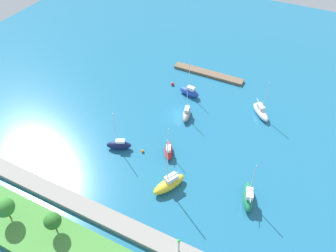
{
  "coord_description": "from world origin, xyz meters",
  "views": [
    {
      "loc": [
        -24.79,
        56.52,
        54.8
      ],
      "look_at": [
        0.0,
        6.52,
        1.5
      ],
      "focal_mm": 35.0,
      "sensor_mm": 36.0,
      "label": 1
    }
  ],
  "objects_px": {
    "park_tree_midwest": "(4,207)",
    "mooring_buoy_red": "(173,84)",
    "pier_dock": "(208,74)",
    "harbor_beacon": "(179,245)",
    "sailboat_green_off_beacon": "(248,196)",
    "sailboat_navy_along_channel": "(119,145)",
    "sailboat_gray_west_end": "(187,114)",
    "sailboat_red_far_south": "(169,151)",
    "sailboat_yellow_mid_basin": "(169,183)",
    "sailboat_white_lone_south": "(261,112)",
    "park_tree_mideast": "(53,221)",
    "sailboat_blue_lone_north": "(189,92)",
    "mooring_buoy_orange": "(143,151)"
  },
  "relations": [
    {
      "from": "park_tree_midwest",
      "to": "mooring_buoy_red",
      "type": "distance_m",
      "value": 52.08
    },
    {
      "from": "pier_dock",
      "to": "harbor_beacon",
      "type": "distance_m",
      "value": 54.38
    },
    {
      "from": "sailboat_green_off_beacon",
      "to": "mooring_buoy_red",
      "type": "bearing_deg",
      "value": 30.91
    },
    {
      "from": "harbor_beacon",
      "to": "mooring_buoy_red",
      "type": "xyz_separation_m",
      "value": [
        21.96,
        -43.12,
        -2.79
      ]
    },
    {
      "from": "harbor_beacon",
      "to": "sailboat_navy_along_channel",
      "type": "xyz_separation_m",
      "value": [
        22.34,
        -16.27,
        -2.08
      ]
    },
    {
      "from": "sailboat_gray_west_end",
      "to": "sailboat_red_far_south",
      "type": "relative_size",
      "value": 1.09
    },
    {
      "from": "park_tree_midwest",
      "to": "sailboat_green_off_beacon",
      "type": "relative_size",
      "value": 0.52
    },
    {
      "from": "sailboat_gray_west_end",
      "to": "sailboat_yellow_mid_basin",
      "type": "distance_m",
      "value": 21.71
    },
    {
      "from": "sailboat_white_lone_south",
      "to": "sailboat_red_far_south",
      "type": "distance_m",
      "value": 26.4
    },
    {
      "from": "sailboat_gray_west_end",
      "to": "sailboat_red_far_south",
      "type": "height_order",
      "value": "sailboat_gray_west_end"
    },
    {
      "from": "park_tree_mideast",
      "to": "sailboat_blue_lone_north",
      "type": "xyz_separation_m",
      "value": [
        -4.96,
        -47.37,
        -3.25
      ]
    },
    {
      "from": "harbor_beacon",
      "to": "park_tree_midwest",
      "type": "bearing_deg",
      "value": 15.18
    },
    {
      "from": "park_tree_midwest",
      "to": "sailboat_green_off_beacon",
      "type": "distance_m",
      "value": 44.55
    },
    {
      "from": "sailboat_white_lone_south",
      "to": "sailboat_yellow_mid_basin",
      "type": "relative_size",
      "value": 0.73
    },
    {
      "from": "sailboat_blue_lone_north",
      "to": "mooring_buoy_orange",
      "type": "xyz_separation_m",
      "value": [
        1.06,
        23.48,
        -0.82
      ]
    },
    {
      "from": "harbor_beacon",
      "to": "mooring_buoy_orange",
      "type": "height_order",
      "value": "harbor_beacon"
    },
    {
      "from": "mooring_buoy_red",
      "to": "park_tree_mideast",
      "type": "bearing_deg",
      "value": 91.17
    },
    {
      "from": "harbor_beacon",
      "to": "mooring_buoy_red",
      "type": "bearing_deg",
      "value": -63.01
    },
    {
      "from": "sailboat_yellow_mid_basin",
      "to": "harbor_beacon",
      "type": "bearing_deg",
      "value": 60.13
    },
    {
      "from": "sailboat_blue_lone_north",
      "to": "sailboat_navy_along_channel",
      "type": "xyz_separation_m",
      "value": [
        6.35,
        24.81,
        -0.01
      ]
    },
    {
      "from": "sailboat_green_off_beacon",
      "to": "sailboat_yellow_mid_basin",
      "type": "relative_size",
      "value": 0.73
    },
    {
      "from": "sailboat_gray_west_end",
      "to": "sailboat_green_off_beacon",
      "type": "bearing_deg",
      "value": 35.47
    },
    {
      "from": "sailboat_navy_along_channel",
      "to": "sailboat_red_far_south",
      "type": "height_order",
      "value": "sailboat_navy_along_channel"
    },
    {
      "from": "sailboat_red_far_south",
      "to": "mooring_buoy_orange",
      "type": "relative_size",
      "value": 11.03
    },
    {
      "from": "sailboat_gray_west_end",
      "to": "mooring_buoy_red",
      "type": "xyz_separation_m",
      "value": [
        8.9,
        -10.49,
        -0.66
      ]
    },
    {
      "from": "sailboat_blue_lone_north",
      "to": "park_tree_mideast",
      "type": "bearing_deg",
      "value": 92.21
    },
    {
      "from": "park_tree_mideast",
      "to": "sailboat_green_off_beacon",
      "type": "relative_size",
      "value": 0.45
    },
    {
      "from": "sailboat_green_off_beacon",
      "to": "sailboat_gray_west_end",
      "type": "xyz_separation_m",
      "value": [
        20.59,
        -17.04,
        -0.38
      ]
    },
    {
      "from": "sailboat_white_lone_south",
      "to": "sailboat_red_far_south",
      "type": "xyz_separation_m",
      "value": [
        14.83,
        21.84,
        -0.12
      ]
    },
    {
      "from": "sailboat_yellow_mid_basin",
      "to": "mooring_buoy_red",
      "type": "bearing_deg",
      "value": -128.04
    },
    {
      "from": "harbor_beacon",
      "to": "sailboat_yellow_mid_basin",
      "type": "xyz_separation_m",
      "value": [
        7.51,
        -11.65,
        -1.9
      ]
    },
    {
      "from": "pier_dock",
      "to": "park_tree_midwest",
      "type": "xyz_separation_m",
      "value": [
        15.14,
        60.38,
        4.47
      ]
    },
    {
      "from": "sailboat_navy_along_channel",
      "to": "harbor_beacon",
      "type": "bearing_deg",
      "value": 119.58
    },
    {
      "from": "pier_dock",
      "to": "sailboat_red_far_south",
      "type": "xyz_separation_m",
      "value": [
        -3.23,
        32.49,
        0.63
      ]
    },
    {
      "from": "sailboat_green_off_beacon",
      "to": "sailboat_gray_west_end",
      "type": "bearing_deg",
      "value": 34.33
    },
    {
      "from": "park_tree_midwest",
      "to": "sailboat_red_far_south",
      "type": "distance_m",
      "value": 33.61
    },
    {
      "from": "park_tree_midwest",
      "to": "sailboat_yellow_mid_basin",
      "type": "relative_size",
      "value": 0.38
    },
    {
      "from": "park_tree_mideast",
      "to": "sailboat_white_lone_south",
      "type": "relative_size",
      "value": 0.45
    },
    {
      "from": "sailboat_navy_along_channel",
      "to": "sailboat_yellow_mid_basin",
      "type": "bearing_deg",
      "value": 138.33
    },
    {
      "from": "mooring_buoy_red",
      "to": "pier_dock",
      "type": "bearing_deg",
      "value": -127.86
    },
    {
      "from": "sailboat_green_off_beacon",
      "to": "sailboat_navy_along_channel",
      "type": "height_order",
      "value": "sailboat_navy_along_channel"
    },
    {
      "from": "pier_dock",
      "to": "sailboat_green_off_beacon",
      "type": "xyz_separation_m",
      "value": [
        -22.41,
        36.64,
        1.09
      ]
    },
    {
      "from": "park_tree_midwest",
      "to": "mooring_buoy_orange",
      "type": "bearing_deg",
      "value": -116.74
    },
    {
      "from": "sailboat_red_far_south",
      "to": "mooring_buoy_red",
      "type": "relative_size",
      "value": 8.54
    },
    {
      "from": "sailboat_navy_along_channel",
      "to": "mooring_buoy_orange",
      "type": "height_order",
      "value": "sailboat_navy_along_channel"
    },
    {
      "from": "sailboat_navy_along_channel",
      "to": "mooring_buoy_orange",
      "type": "distance_m",
      "value": 5.51
    },
    {
      "from": "park_tree_midwest",
      "to": "sailboat_gray_west_end",
      "type": "distance_m",
      "value": 44.32
    },
    {
      "from": "park_tree_mideast",
      "to": "mooring_buoy_red",
      "type": "distance_m",
      "value": 49.58
    },
    {
      "from": "harbor_beacon",
      "to": "sailboat_red_far_south",
      "type": "xyz_separation_m",
      "value": [
        11.65,
        -19.74,
        -2.2
      ]
    },
    {
      "from": "sailboat_red_far_south",
      "to": "pier_dock",
      "type": "bearing_deg",
      "value": -19.44
    }
  ]
}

